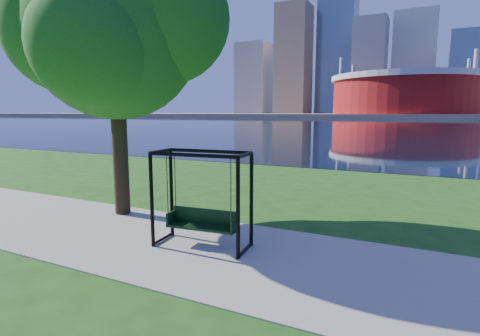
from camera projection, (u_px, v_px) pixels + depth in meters
The scene contains 8 objects.
ground at pixel (229, 245), 8.33m from camera, with size 900.00×900.00×0.00m, color #1E5114.
path at pixel (218, 251), 7.89m from camera, with size 120.00×4.00×0.03m, color #9E937F.
river at pixel (412, 124), 98.54m from camera, with size 900.00×180.00×0.02m, color black.
far_bank at pixel (423, 115), 278.83m from camera, with size 900.00×228.00×2.00m, color #937F60.
stadium at pixel (404, 93), 218.51m from camera, with size 83.00×83.00×32.00m.
skyline at pixel (420, 69), 287.42m from camera, with size 392.00×66.00×96.50m.
swing at pixel (202, 201), 8.05m from camera, with size 2.14×1.10×2.11m.
park_tree at pixel (114, 29), 10.16m from camera, with size 6.00×5.42×7.45m.
Camera 1 is at (3.80, -7.03, 2.92)m, focal length 28.00 mm.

